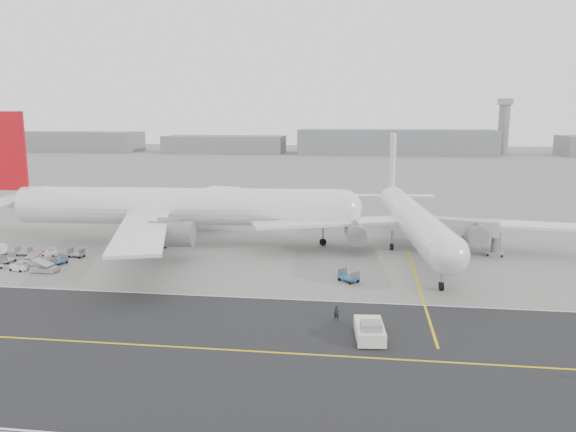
# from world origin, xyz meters

# --- Properties ---
(ground) EXTENTS (700.00, 700.00, 0.00)m
(ground) POSITION_xyz_m (0.00, 0.00, 0.00)
(ground) COLOR gray
(ground) RESTS_ON ground
(taxiway) EXTENTS (220.00, 59.00, 0.03)m
(taxiway) POSITION_xyz_m (5.02, -17.98, 0.01)
(taxiway) COLOR #252527
(taxiway) RESTS_ON ground
(horizon_buildings) EXTENTS (520.00, 28.00, 28.00)m
(horizon_buildings) POSITION_xyz_m (30.00, 260.00, 0.00)
(horizon_buildings) COLOR gray
(horizon_buildings) RESTS_ON ground
(control_tower) EXTENTS (7.00, 7.00, 31.25)m
(control_tower) POSITION_xyz_m (100.00, 265.00, 16.25)
(control_tower) COLOR gray
(control_tower) RESTS_ON ground
(airliner_a) EXTENTS (67.09, 66.18, 23.13)m
(airliner_a) POSITION_xyz_m (-10.95, 25.61, 6.65)
(airliner_a) COLOR silver
(airliner_a) RESTS_ON ground
(airliner_b) EXTENTS (53.58, 54.41, 18.78)m
(airliner_b) POSITION_xyz_m (30.55, 25.67, 5.41)
(airliner_b) COLOR silver
(airliner_b) RESTS_ON ground
(pushback_tug) EXTENTS (3.33, 7.84, 2.22)m
(pushback_tug) POSITION_xyz_m (23.35, -13.37, 0.91)
(pushback_tug) COLOR silver
(pushback_tug) RESTS_ON ground
(jet_bridge) EXTENTS (15.61, 6.80, 5.85)m
(jet_bridge) POSITION_xyz_m (37.52, 25.70, 4.07)
(jet_bridge) COLOR gray
(jet_bridge) RESTS_ON ground
(gse_cluster) EXTENTS (22.10, 17.68, 1.83)m
(gse_cluster) POSITION_xyz_m (-29.82, 9.54, 0.00)
(gse_cluster) COLOR #929297
(gse_cluster) RESTS_ON ground
(stray_dolly) EXTENTS (3.18, 3.19, 1.72)m
(stray_dolly) POSITION_xyz_m (20.65, 6.38, 0.00)
(stray_dolly) COLOR silver
(stray_dolly) RESTS_ON ground
(ground_crew_a) EXTENTS (0.67, 0.48, 1.71)m
(ground_crew_a) POSITION_xyz_m (19.74, -8.58, 0.85)
(ground_crew_a) COLOR black
(ground_crew_a) RESTS_ON ground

